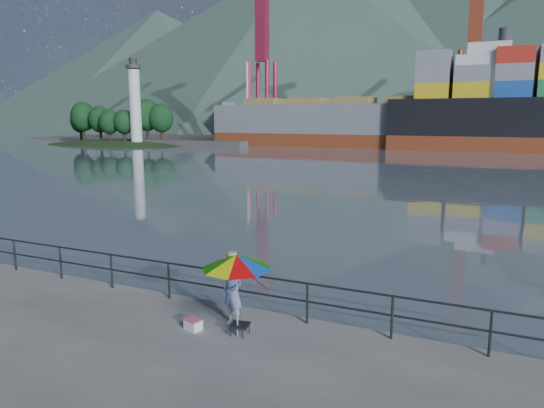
{
  "coord_description": "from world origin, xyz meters",
  "views": [
    {
      "loc": [
        8.71,
        -8.64,
        4.89
      ],
      "look_at": [
        2.15,
        6.0,
        2.0
      ],
      "focal_mm": 32.0,
      "sensor_mm": 36.0,
      "label": 1
    }
  ],
  "objects": [
    {
      "name": "fishing_rod",
      "position": [
        3.32,
        1.96,
        0.0
      ],
      "size": [
        0.11,
        1.86,
        1.31
      ],
      "primitive_type": "cylinder",
      "rotation": [
        0.96,
        0.0,
        -0.05
      ],
      "color": "black",
      "rests_on": "ground"
    },
    {
      "name": "lighthouse_islet",
      "position": [
        -54.97,
        61.99,
        0.26
      ],
      "size": [
        48.0,
        26.4,
        19.2
      ],
      "color": "#263F1E",
      "rests_on": "ground"
    },
    {
      "name": "beach_umbrella",
      "position": [
        3.8,
        0.4,
        1.75
      ],
      "size": [
        1.93,
        1.93,
        1.92
      ],
      "color": "white",
      "rests_on": "ground"
    },
    {
      "name": "fisherman",
      "position": [
        3.44,
        0.88,
        0.83
      ],
      "size": [
        0.7,
        0.58,
        1.65
      ],
      "primitive_type": "imported",
      "rotation": [
        0.0,
        0.0,
        -0.36
      ],
      "color": "#284C93",
      "rests_on": "ground"
    },
    {
      "name": "bulk_carrier",
      "position": [
        -8.34,
        74.95,
        4.06
      ],
      "size": [
        56.03,
        9.7,
        14.5
      ],
      "color": "maroon",
      "rests_on": "ground"
    },
    {
      "name": "harbor_water",
      "position": [
        0.0,
        130.0,
        0.0
      ],
      "size": [
        500.0,
        280.0,
        0.0
      ],
      "primitive_type": "cube",
      "color": "slate",
      "rests_on": "ground"
    },
    {
      "name": "folding_stool",
      "position": [
        3.83,
        0.48,
        0.14
      ],
      "size": [
        0.46,
        0.46,
        0.26
      ],
      "color": "black",
      "rests_on": "ground"
    },
    {
      "name": "guardrail",
      "position": [
        0.0,
        1.7,
        0.52
      ],
      "size": [
        22.0,
        0.06,
        1.03
      ],
      "color": "#2D3033",
      "rests_on": "ground"
    },
    {
      "name": "cooler_bag",
      "position": [
        2.69,
        0.29,
        0.11
      ],
      "size": [
        0.46,
        0.38,
        0.23
      ],
      "primitive_type": "cube",
      "rotation": [
        0.0,
        0.0,
        -0.32
      ],
      "color": "white",
      "rests_on": "ground"
    },
    {
      "name": "far_dock",
      "position": [
        10.0,
        93.0,
        0.0
      ],
      "size": [
        200.0,
        40.0,
        0.4
      ],
      "primitive_type": "cube",
      "color": "#514F4C",
      "rests_on": "ground"
    }
  ]
}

